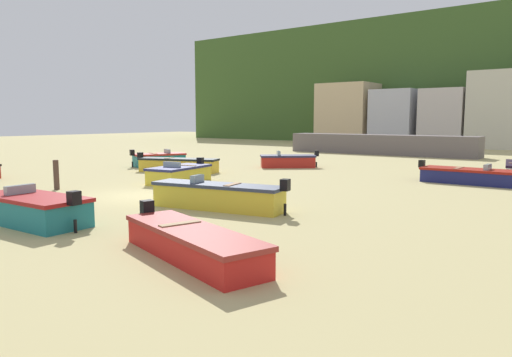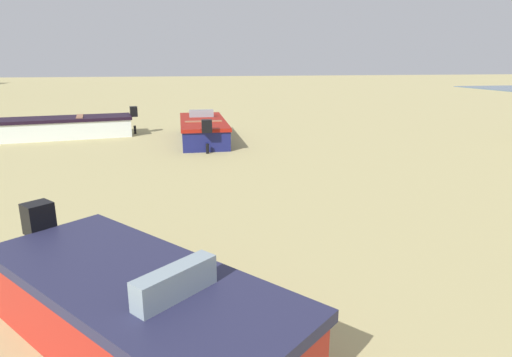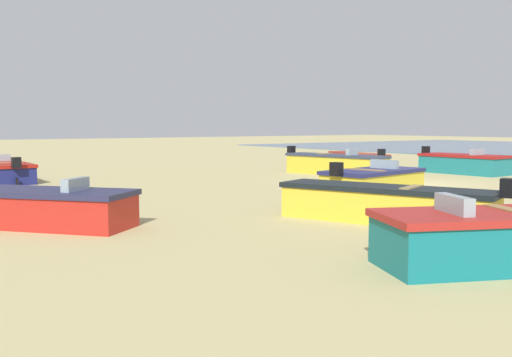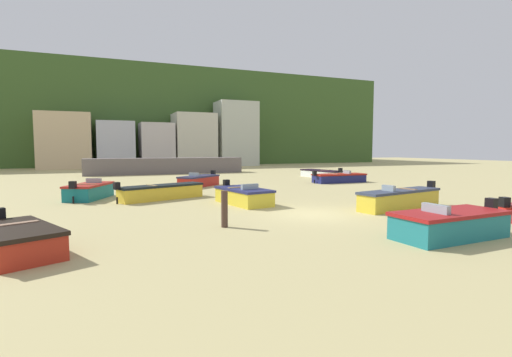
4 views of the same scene
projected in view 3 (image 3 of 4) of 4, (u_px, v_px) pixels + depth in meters
ground_plane at (413, 184)px, 22.60m from camera, size 160.00×160.00×0.00m
boat_teal_0 at (464, 164)px, 27.29m from camera, size 4.32×1.88×1.23m
boat_red_2 at (50, 208)px, 13.01m from camera, size 3.81×3.52×1.16m
boat_navy_3 at (3, 171)px, 23.73m from camera, size 4.99×1.70×1.09m
boat_yellow_5 at (386, 204)px, 13.60m from camera, size 5.28×2.93×1.18m
boat_red_6 at (358, 159)px, 32.56m from camera, size 5.16×2.69×1.05m
boat_yellow_7 at (373, 182)px, 18.72m from camera, size 2.30×4.04×1.18m
boat_teal_8 at (488, 239)px, 9.34m from camera, size 2.89×3.87×1.22m
boat_yellow_9 at (335, 164)px, 26.63m from camera, size 5.41×2.12×1.26m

